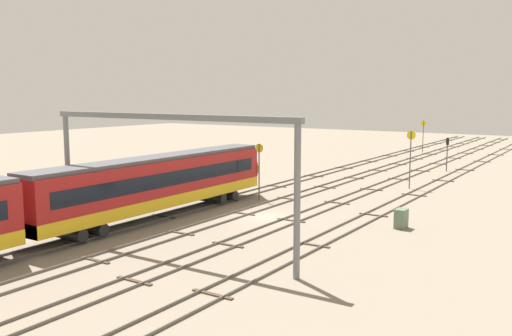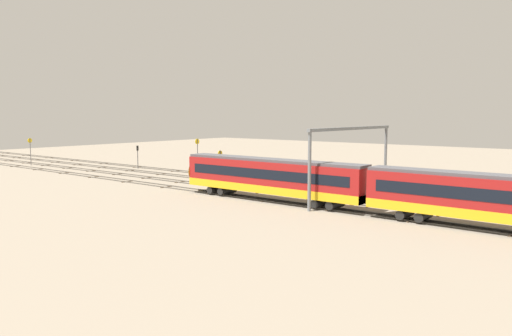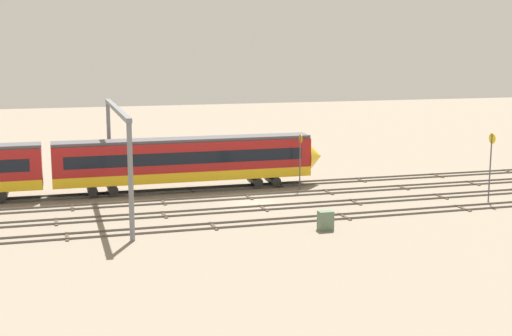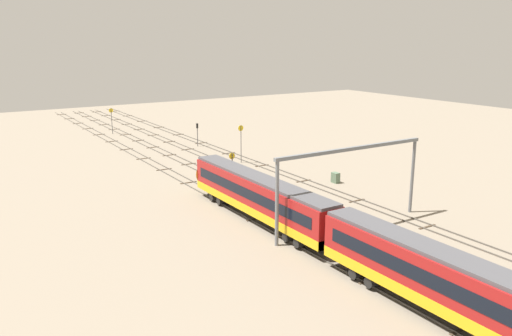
# 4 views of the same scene
# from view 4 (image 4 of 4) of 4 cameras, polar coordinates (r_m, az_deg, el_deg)

# --- Properties ---
(ground_plane) EXTENTS (207.73, 207.73, 0.00)m
(ground_plane) POSITION_cam_4_polar(r_m,az_deg,el_deg) (63.61, 3.22, -3.45)
(ground_plane) COLOR gray
(track_near_foreground) EXTENTS (191.73, 2.40, 0.16)m
(track_near_foreground) POSITION_cam_4_polar(r_m,az_deg,el_deg) (67.69, 8.02, -2.42)
(track_near_foreground) COLOR #59544C
(track_near_foreground) RESTS_ON ground
(track_second_near) EXTENTS (191.73, 2.40, 0.16)m
(track_second_near) POSITION_cam_4_polar(r_m,az_deg,el_deg) (64.90, 4.89, -3.05)
(track_second_near) COLOR #59544C
(track_second_near) RESTS_ON ground
(track_middle) EXTENTS (191.73, 2.40, 0.16)m
(track_middle) POSITION_cam_4_polar(r_m,az_deg,el_deg) (62.33, 1.48, -3.73)
(track_middle) COLOR #59544C
(track_middle) RESTS_ON ground
(track_with_train) EXTENTS (191.73, 2.40, 0.16)m
(track_with_train) POSITION_cam_4_polar(r_m,az_deg,el_deg) (60.01, -2.22, -4.44)
(track_with_train) COLOR #59544C
(track_with_train) RESTS_ON ground
(overhead_gantry) EXTENTS (0.40, 19.01, 8.58)m
(overhead_gantry) POSITION_cam_4_polar(r_m,az_deg,el_deg) (53.19, 10.56, 0.11)
(overhead_gantry) COLOR slate
(overhead_gantry) RESTS_ON ground
(speed_sign_near_foreground) EXTENTS (0.14, 0.80, 5.28)m
(speed_sign_near_foreground) POSITION_cam_4_polar(r_m,az_deg,el_deg) (65.04, -2.65, -0.02)
(speed_sign_near_foreground) COLOR #4C4C51
(speed_sign_near_foreground) RESTS_ON ground
(speed_sign_mid_trackside) EXTENTS (0.14, 0.92, 6.02)m
(speed_sign_mid_trackside) POSITION_cam_4_polar(r_m,az_deg,el_deg) (81.45, -1.68, 3.24)
(speed_sign_mid_trackside) COLOR #4C4C51
(speed_sign_mid_trackside) RESTS_ON ground
(speed_sign_far_trackside) EXTENTS (0.14, 0.91, 5.34)m
(speed_sign_far_trackside) POSITION_cam_4_polar(r_m,az_deg,el_deg) (111.27, -15.72, 5.42)
(speed_sign_far_trackside) COLOR #4C4C51
(speed_sign_far_trackside) RESTS_ON ground
(signal_light_trackside_approach) EXTENTS (0.31, 0.32, 4.26)m
(signal_light_trackside_approach) POSITION_cam_4_polar(r_m,az_deg,el_deg) (95.01, -6.52, 4.07)
(signal_light_trackside_approach) COLOR #4C4C51
(signal_light_trackside_approach) RESTS_ON ground
(relay_cabinet) EXTENTS (1.10, 0.76, 1.42)m
(relay_cabinet) POSITION_cam_4_polar(r_m,az_deg,el_deg) (71.31, 8.80, -1.06)
(relay_cabinet) COLOR #597259
(relay_cabinet) RESTS_ON ground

